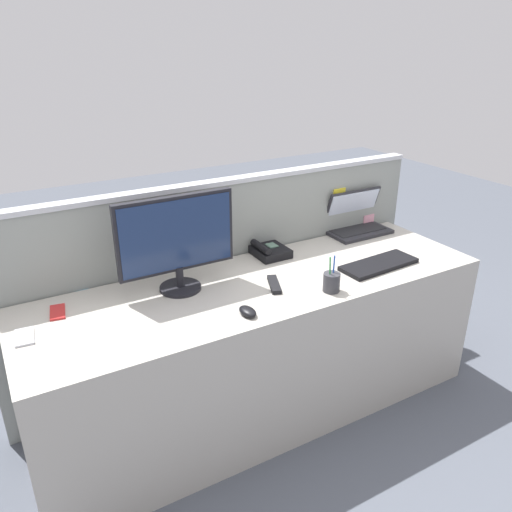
% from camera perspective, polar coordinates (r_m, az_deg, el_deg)
% --- Properties ---
extents(ground_plane, '(10.00, 10.00, 0.00)m').
position_cam_1_polar(ground_plane, '(2.83, 0.52, -16.47)').
color(ground_plane, '#4C515B').
extents(desk, '(2.26, 0.69, 0.74)m').
position_cam_1_polar(desk, '(2.61, 0.55, -10.27)').
color(desk, '#ADA89E').
rests_on(desk, ground_plane).
extents(cubicle_divider, '(2.40, 0.08, 1.15)m').
position_cam_1_polar(cubicle_divider, '(2.80, -3.41, -2.83)').
color(cubicle_divider, gray).
rests_on(cubicle_divider, ground_plane).
extents(desktop_monitor, '(0.55, 0.19, 0.45)m').
position_cam_1_polar(desktop_monitor, '(2.30, -8.92, 1.89)').
color(desktop_monitor, black).
rests_on(desktop_monitor, desk).
extents(laptop, '(0.37, 0.23, 0.25)m').
position_cam_1_polar(laptop, '(3.09, 11.06, 3.91)').
color(laptop, '#232328').
rests_on(laptop, desk).
extents(desk_phone, '(0.17, 0.18, 0.08)m').
position_cam_1_polar(desk_phone, '(2.70, 1.50, 0.56)').
color(desk_phone, black).
rests_on(desk_phone, desk).
extents(keyboard_main, '(0.43, 0.18, 0.02)m').
position_cam_1_polar(keyboard_main, '(2.66, 13.63, -0.92)').
color(keyboard_main, black).
rests_on(keyboard_main, desk).
extents(computer_mouse_right_hand, '(0.07, 0.10, 0.03)m').
position_cam_1_polar(computer_mouse_right_hand, '(2.15, -0.95, -6.24)').
color(computer_mouse_right_hand, black).
rests_on(computer_mouse_right_hand, desk).
extents(pen_cup, '(0.08, 0.08, 0.18)m').
position_cam_1_polar(pen_cup, '(2.35, 8.48, -2.91)').
color(pen_cup, '#333338').
rests_on(pen_cup, desk).
extents(cell_phone_silver_slab, '(0.08, 0.14, 0.01)m').
position_cam_1_polar(cell_phone_silver_slab, '(2.20, -24.58, -8.26)').
color(cell_phone_silver_slab, '#B7BAC1').
rests_on(cell_phone_silver_slab, desk).
extents(cell_phone_red_case, '(0.08, 0.14, 0.01)m').
position_cam_1_polar(cell_phone_red_case, '(2.33, -21.40, -5.88)').
color(cell_phone_red_case, '#B22323').
rests_on(cell_phone_red_case, desk).
extents(tv_remote, '(0.11, 0.17, 0.02)m').
position_cam_1_polar(tv_remote, '(2.39, 2.06, -3.21)').
color(tv_remote, black).
rests_on(tv_remote, desk).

